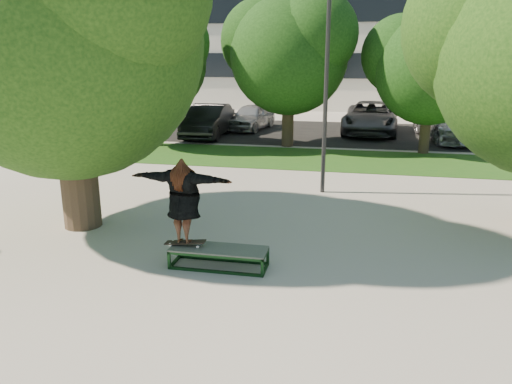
% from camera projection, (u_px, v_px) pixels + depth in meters
% --- Properties ---
extents(ground, '(120.00, 120.00, 0.00)m').
position_uv_depth(ground, '(252.00, 257.00, 9.78)').
color(ground, gray).
rests_on(ground, ground).
extents(grass_strip, '(30.00, 4.00, 0.02)m').
position_uv_depth(grass_strip, '(331.00, 160.00, 18.55)').
color(grass_strip, '#1A4F16').
rests_on(grass_strip, ground).
extents(asphalt_strip, '(40.00, 8.00, 0.01)m').
position_uv_depth(asphalt_strip, '(318.00, 132.00, 24.87)').
color(asphalt_strip, black).
rests_on(asphalt_strip, ground).
extents(tree_left, '(6.96, 5.95, 7.12)m').
position_uv_depth(tree_left, '(62.00, 25.00, 10.44)').
color(tree_left, '#38281E').
rests_on(tree_left, ground).
extents(bg_tree_left, '(5.28, 4.51, 5.77)m').
position_uv_depth(bg_tree_left, '(151.00, 55.00, 20.48)').
color(bg_tree_left, '#38281E').
rests_on(bg_tree_left, ground).
extents(bg_tree_mid, '(5.76, 4.92, 6.24)m').
position_uv_depth(bg_tree_mid, '(287.00, 48.00, 20.29)').
color(bg_tree_mid, '#38281E').
rests_on(bg_tree_mid, ground).
extents(bg_tree_right, '(5.04, 4.31, 5.43)m').
position_uv_depth(bg_tree_right, '(429.00, 62.00, 18.90)').
color(bg_tree_right, '#38281E').
rests_on(bg_tree_right, ground).
extents(lamppost, '(0.25, 0.15, 6.11)m').
position_uv_depth(lamppost, '(326.00, 80.00, 13.45)').
color(lamppost, '#2D2D30').
rests_on(lamppost, ground).
extents(grind_box, '(1.80, 0.60, 0.38)m').
position_uv_depth(grind_box, '(219.00, 257.00, 9.27)').
color(grind_box, black).
rests_on(grind_box, ground).
extents(skater_rig, '(2.00, 0.73, 1.67)m').
position_uv_depth(skater_rig, '(183.00, 201.00, 9.11)').
color(skater_rig, white).
rests_on(skater_rig, grind_box).
extents(car_silver_a, '(2.18, 4.06, 1.31)m').
position_uv_depth(car_silver_a, '(251.00, 117.00, 25.62)').
color(car_silver_a, '#A8A8AD').
rests_on(car_silver_a, asphalt_strip).
extents(car_dark, '(1.73, 4.60, 1.50)m').
position_uv_depth(car_dark, '(208.00, 121.00, 23.42)').
color(car_dark, black).
rests_on(car_dark, asphalt_strip).
extents(car_grey, '(2.84, 5.63, 1.53)m').
position_uv_depth(car_grey, '(370.00, 118.00, 24.50)').
color(car_grey, '#515055').
rests_on(car_grey, asphalt_strip).
extents(car_silver_b, '(3.03, 5.64, 1.55)m').
position_uv_depth(car_silver_b, '(449.00, 122.00, 22.68)').
color(car_silver_b, silver).
rests_on(car_silver_b, asphalt_strip).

